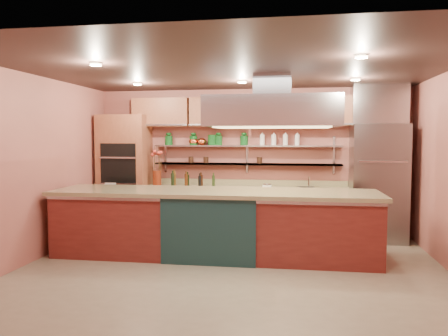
% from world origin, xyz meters
% --- Properties ---
extents(floor, '(6.00, 5.00, 0.02)m').
position_xyz_m(floor, '(0.00, 0.00, -0.01)').
color(floor, gray).
rests_on(floor, ground).
extents(ceiling, '(6.00, 5.00, 0.02)m').
position_xyz_m(ceiling, '(0.00, 0.00, 2.80)').
color(ceiling, black).
rests_on(ceiling, wall_back).
extents(wall_back, '(6.00, 0.04, 2.80)m').
position_xyz_m(wall_back, '(0.00, 2.50, 1.40)').
color(wall_back, '#A2584C').
rests_on(wall_back, floor).
extents(wall_front, '(6.00, 0.04, 2.80)m').
position_xyz_m(wall_front, '(0.00, -2.50, 1.40)').
color(wall_front, '#A2584C').
rests_on(wall_front, floor).
extents(wall_left, '(0.04, 5.00, 2.80)m').
position_xyz_m(wall_left, '(-3.00, 0.00, 1.40)').
color(wall_left, '#A2584C').
rests_on(wall_left, floor).
extents(oven_stack, '(0.95, 0.64, 2.30)m').
position_xyz_m(oven_stack, '(-2.45, 2.18, 1.15)').
color(oven_stack, brown).
rests_on(oven_stack, floor).
extents(refrigerator, '(0.95, 0.72, 2.10)m').
position_xyz_m(refrigerator, '(2.35, 2.14, 1.05)').
color(refrigerator, slate).
rests_on(refrigerator, floor).
extents(back_counter, '(3.84, 0.64, 0.93)m').
position_xyz_m(back_counter, '(-0.05, 2.20, 0.47)').
color(back_counter, tan).
rests_on(back_counter, floor).
extents(wall_shelf_lower, '(3.60, 0.26, 0.03)m').
position_xyz_m(wall_shelf_lower, '(-0.05, 2.37, 1.35)').
color(wall_shelf_lower, '#A5A8AC').
rests_on(wall_shelf_lower, wall_back).
extents(wall_shelf_upper, '(3.60, 0.26, 0.03)m').
position_xyz_m(wall_shelf_upper, '(-0.05, 2.37, 1.70)').
color(wall_shelf_upper, '#A5A8AC').
rests_on(wall_shelf_upper, wall_back).
extents(upper_cabinets, '(4.60, 0.36, 0.55)m').
position_xyz_m(upper_cabinets, '(0.00, 2.32, 2.35)').
color(upper_cabinets, brown).
rests_on(upper_cabinets, wall_back).
extents(range_hood, '(2.00, 1.00, 0.45)m').
position_xyz_m(range_hood, '(0.53, 0.65, 2.25)').
color(range_hood, '#A5A8AC').
rests_on(range_hood, ceiling).
extents(ceiling_downlights, '(4.00, 2.80, 0.02)m').
position_xyz_m(ceiling_downlights, '(0.00, 0.20, 2.77)').
color(ceiling_downlights, '#FFE5A5').
rests_on(ceiling_downlights, ceiling).
extents(island, '(4.98, 1.15, 1.04)m').
position_xyz_m(island, '(-0.37, 0.65, 0.52)').
color(island, maroon).
rests_on(island, floor).
extents(flower_vase, '(0.17, 0.17, 0.29)m').
position_xyz_m(flower_vase, '(-1.78, 2.15, 1.07)').
color(flower_vase, maroon).
rests_on(flower_vase, back_counter).
extents(oil_bottle_cluster, '(0.92, 0.27, 0.30)m').
position_xyz_m(oil_bottle_cluster, '(-1.05, 2.15, 1.08)').
color(oil_bottle_cluster, black).
rests_on(oil_bottle_cluster, back_counter).
extents(kitchen_scale, '(0.19, 0.17, 0.09)m').
position_xyz_m(kitchen_scale, '(0.36, 2.15, 0.98)').
color(kitchen_scale, silver).
rests_on(kitchen_scale, back_counter).
extents(bar_faucet, '(0.03, 0.03, 0.20)m').
position_xyz_m(bar_faucet, '(1.13, 2.25, 1.03)').
color(bar_faucet, silver).
rests_on(bar_faucet, back_counter).
extents(copper_kettle, '(0.20, 0.20, 0.14)m').
position_xyz_m(copper_kettle, '(-0.93, 2.37, 1.78)').
color(copper_kettle, '#D65C31').
rests_on(copper_kettle, wall_shelf_upper).
extents(green_canister, '(0.18, 0.18, 0.20)m').
position_xyz_m(green_canister, '(-0.73, 2.37, 1.81)').
color(green_canister, '#0E4115').
rests_on(green_canister, wall_shelf_upper).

